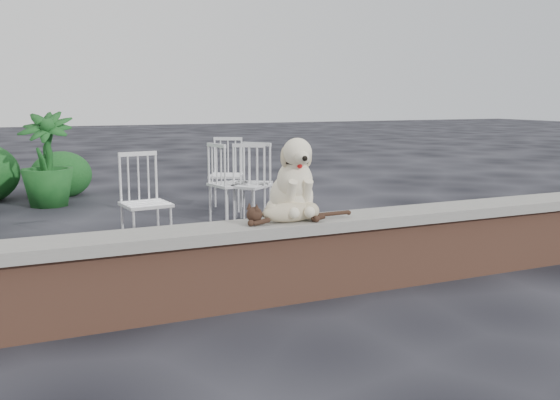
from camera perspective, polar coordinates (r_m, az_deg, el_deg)
name	(u,v)px	position (r m, az deg, el deg)	size (l,w,h in m)	color
ground	(330,292)	(4.73, 4.64, -8.50)	(60.00, 60.00, 0.00)	black
brick_wall	(330,260)	(4.66, 4.68, -5.57)	(6.00, 0.30, 0.50)	brown
capstone	(331,222)	(4.59, 4.73, -2.07)	(6.20, 0.40, 0.08)	slate
dog	(292,177)	(4.50, 1.08, 2.17)	(0.40, 0.52, 0.61)	beige
cat	(290,211)	(4.37, 0.96, -1.01)	(0.96, 0.23, 0.16)	tan
chair_a	(146,202)	(5.99, -12.37, -0.22)	(0.56, 0.56, 0.94)	white
chair_b	(226,174)	(8.06, -5.01, 2.41)	(0.56, 0.56, 0.94)	white
chair_e	(231,183)	(7.22, -4.59, 1.59)	(0.56, 0.56, 0.94)	white
chair_c	(252,182)	(7.24, -2.58, 1.64)	(0.56, 0.56, 0.94)	white
chair_d	(249,184)	(7.12, -2.94, 1.50)	(0.56, 0.56, 0.94)	white
potted_plant_b	(47,159)	(8.86, -20.86, 3.55)	(0.71, 0.71, 1.27)	#15491A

